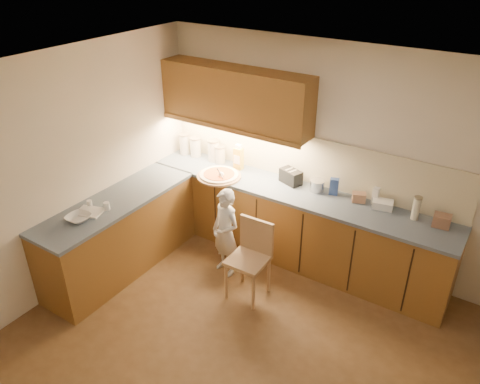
{
  "coord_description": "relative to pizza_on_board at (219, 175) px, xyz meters",
  "views": [
    {
      "loc": [
        1.7,
        -2.65,
        3.52
      ],
      "look_at": [
        -0.8,
        1.2,
        1.0
      ],
      "focal_mm": 35.0,
      "sensor_mm": 36.0,
      "label": 1
    }
  ],
  "objects": [
    {
      "name": "room",
      "position": [
        1.3,
        -1.5,
        0.73
      ],
      "size": [
        4.54,
        4.5,
        2.62
      ],
      "color": "brown",
      "rests_on": "ground"
    },
    {
      "name": "l_counter",
      "position": [
        0.38,
        -0.25,
        -0.48
      ],
      "size": [
        3.77,
        2.62,
        0.92
      ],
      "color": "brown",
      "rests_on": "ground"
    },
    {
      "name": "backsplash",
      "position": [
        0.93,
        0.48,
        0.27
      ],
      "size": [
        3.75,
        0.02,
        0.58
      ],
      "primitive_type": "cube",
      "color": "beige",
      "rests_on": "l_counter"
    },
    {
      "name": "upper_cabinets",
      "position": [
        0.03,
        0.32,
        0.9
      ],
      "size": [
        1.95,
        0.36,
        0.73
      ],
      "color": "brown",
      "rests_on": "ground"
    },
    {
      "name": "pizza_on_board",
      "position": [
        0.0,
        0.0,
        0.0
      ],
      "size": [
        0.54,
        0.54,
        0.22
      ],
      "rotation": [
        0.0,
        0.0,
        -0.02
      ],
      "color": "tan",
      "rests_on": "l_counter"
    },
    {
      "name": "child",
      "position": [
        0.44,
        -0.5,
        -0.4
      ],
      "size": [
        0.45,
        0.36,
        1.08
      ],
      "primitive_type": "imported",
      "rotation": [
        0.0,
        0.0,
        -0.29
      ],
      "color": "white",
      "rests_on": "ground"
    },
    {
      "name": "wooden_chair",
      "position": [
        0.88,
        -0.65,
        -0.43
      ],
      "size": [
        0.41,
        0.41,
        0.89
      ],
      "rotation": [
        0.0,
        0.0,
        0.02
      ],
      "color": "tan",
      "rests_on": "ground"
    },
    {
      "name": "mixing_bowl",
      "position": [
        -0.65,
        -1.61,
        0.01
      ],
      "size": [
        0.26,
        0.26,
        0.06
      ],
      "primitive_type": "imported",
      "rotation": [
        0.0,
        0.0,
        0.06
      ],
      "color": "silver",
      "rests_on": "l_counter"
    },
    {
      "name": "canister_a",
      "position": [
        -0.8,
        0.33,
        0.12
      ],
      "size": [
        0.14,
        0.14,
        0.29
      ],
      "rotation": [
        0.0,
        0.0,
        -0.23
      ],
      "color": "beige",
      "rests_on": "l_counter"
    },
    {
      "name": "canister_b",
      "position": [
        -0.63,
        0.35,
        0.11
      ],
      "size": [
        0.15,
        0.15,
        0.26
      ],
      "rotation": [
        0.0,
        0.0,
        0.19
      ],
      "color": "silver",
      "rests_on": "l_counter"
    },
    {
      "name": "canister_c",
      "position": [
        -0.33,
        0.36,
        0.12
      ],
      "size": [
        0.16,
        0.16,
        0.29
      ],
      "rotation": [
        0.0,
        0.0,
        -0.42
      ],
      "color": "silver",
      "rests_on": "l_counter"
    },
    {
      "name": "canister_d",
      "position": [
        -0.23,
        0.35,
        0.09
      ],
      "size": [
        0.14,
        0.14,
        0.23
      ],
      "rotation": [
        0.0,
        0.0,
        -0.13
      ],
      "color": "silver",
      "rests_on": "l_counter"
    },
    {
      "name": "oil_jug",
      "position": [
        0.07,
        0.33,
        0.13
      ],
      "size": [
        0.11,
        0.08,
        0.33
      ],
      "rotation": [
        0.0,
        0.0,
        -0.0
      ],
      "color": "gold",
      "rests_on": "l_counter"
    },
    {
      "name": "toaster",
      "position": [
        0.81,
        0.34,
        0.06
      ],
      "size": [
        0.3,
        0.23,
        0.17
      ],
      "rotation": [
        0.0,
        0.0,
        -0.35
      ],
      "color": "black",
      "rests_on": "l_counter"
    },
    {
      "name": "steel_pot",
      "position": [
        1.15,
        0.34,
        0.04
      ],
      "size": [
        0.18,
        0.18,
        0.14
      ],
      "color": "#BCBDC2",
      "rests_on": "l_counter"
    },
    {
      "name": "blue_box",
      "position": [
        1.35,
        0.36,
        0.07
      ],
      "size": [
        0.11,
        0.09,
        0.2
      ],
      "primitive_type": "cube",
      "rotation": [
        0.0,
        0.0,
        0.29
      ],
      "color": "#33509B",
      "rests_on": "l_counter"
    },
    {
      "name": "card_box_a",
      "position": [
        1.65,
        0.36,
        0.03
      ],
      "size": [
        0.17,
        0.15,
        0.1
      ],
      "primitive_type": "cube",
      "rotation": [
        0.0,
        0.0,
        0.38
      ],
      "color": "tan",
      "rests_on": "l_counter"
    },
    {
      "name": "white_bottle",
      "position": [
        1.81,
        0.42,
        0.07
      ],
      "size": [
        0.07,
        0.07,
        0.19
      ],
      "primitive_type": "cube",
      "rotation": [
        0.0,
        0.0,
        -0.03
      ],
      "color": "silver",
      "rests_on": "l_counter"
    },
    {
      "name": "flat_pack",
      "position": [
        1.92,
        0.36,
        0.02
      ],
      "size": [
        0.24,
        0.19,
        0.09
      ],
      "primitive_type": "cube",
      "rotation": [
        0.0,
        0.0,
        0.21
      ],
      "color": "white",
      "rests_on": "l_counter"
    },
    {
      "name": "tall_jar",
      "position": [
        2.27,
        0.32,
        0.11
      ],
      "size": [
        0.08,
        0.08,
        0.26
      ],
      "rotation": [
        0.0,
        0.0,
        0.19
      ],
      "color": "silver",
      "rests_on": "l_counter"
    },
    {
      "name": "card_box_b",
      "position": [
        2.54,
        0.33,
        0.04
      ],
      "size": [
        0.18,
        0.15,
        0.13
      ],
      "primitive_type": "cube",
      "rotation": [
        0.0,
        0.0,
        0.1
      ],
      "color": "#9F7256",
      "rests_on": "l_counter"
    },
    {
      "name": "dough_cloth",
      "position": [
        -0.68,
        -1.44,
        -0.01
      ],
      "size": [
        0.32,
        0.29,
        0.02
      ],
      "primitive_type": "cube",
      "rotation": [
        0.0,
        0.0,
        0.31
      ],
      "color": "silver",
      "rests_on": "l_counter"
    },
    {
      "name": "spice_jar_a",
      "position": [
        -0.78,
        -1.35,
        0.01
      ],
      "size": [
        0.06,
        0.06,
        0.07
      ],
      "primitive_type": "cylinder",
      "rotation": [
        0.0,
        0.0,
        -0.11
      ],
      "color": "silver",
      "rests_on": "l_counter"
    },
    {
      "name": "spice_jar_b",
      "position": [
        -0.57,
        -1.29,
        0.02
      ],
      "size": [
        0.08,
        0.08,
        0.09
      ],
      "primitive_type": "cylinder",
      "rotation": [
        0.0,
        0.0,
        0.41
      ],
      "color": "white",
      "rests_on": "l_counter"
    }
  ]
}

